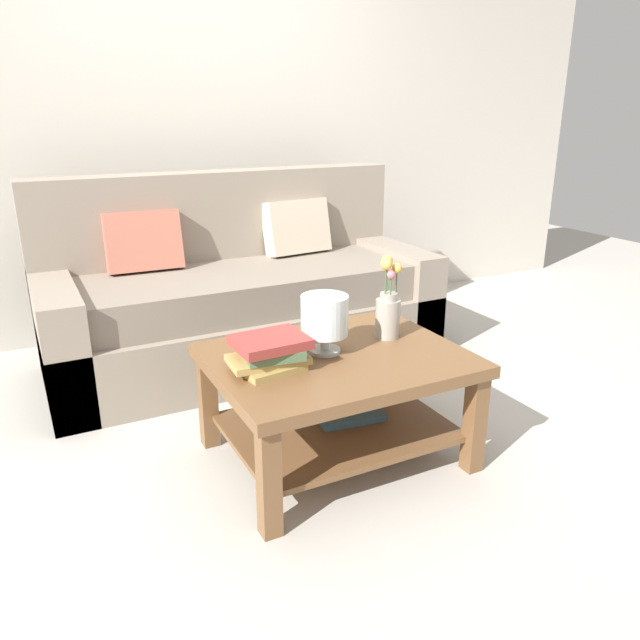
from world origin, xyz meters
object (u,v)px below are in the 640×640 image
object	(u,v)px
couch	(240,299)
book_stack_main	(270,353)
glass_hurricane_vase	(324,317)
coffee_table	(337,383)
flower_pitcher	(388,309)

from	to	relation	value
couch	book_stack_main	size ratio (longest dim) A/B	7.09
glass_hurricane_vase	coffee_table	bearing A→B (deg)	-50.38
couch	glass_hurricane_vase	xyz separation A→B (m)	(-0.06, -1.17, 0.25)
glass_hurricane_vase	flower_pitcher	size ratio (longest dim) A/B	0.67
couch	flower_pitcher	distance (m)	1.19
glass_hurricane_vase	book_stack_main	bearing A→B (deg)	-167.54
book_stack_main	glass_hurricane_vase	bearing A→B (deg)	12.46
flower_pitcher	couch	bearing A→B (deg)	102.98
book_stack_main	glass_hurricane_vase	xyz separation A→B (m)	(0.26, 0.06, 0.08)
couch	book_stack_main	bearing A→B (deg)	-104.71
glass_hurricane_vase	flower_pitcher	xyz separation A→B (m)	(0.32, 0.03, -0.02)
couch	flower_pitcher	size ratio (longest dim) A/B	6.10
coffee_table	flower_pitcher	xyz separation A→B (m)	(0.29, 0.08, 0.26)
coffee_table	book_stack_main	bearing A→B (deg)	-177.29
coffee_table	glass_hurricane_vase	bearing A→B (deg)	129.62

